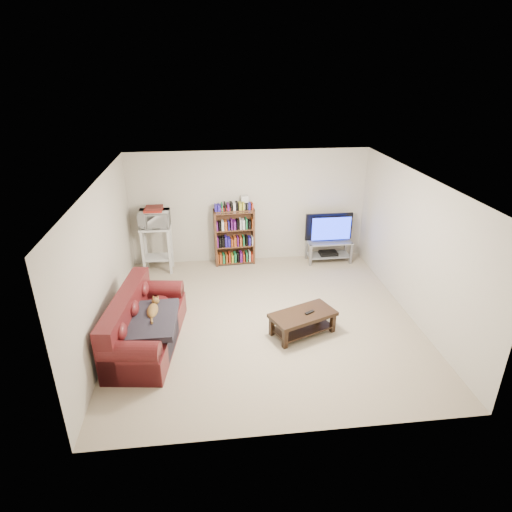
{
  "coord_description": "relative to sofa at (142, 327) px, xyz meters",
  "views": [
    {
      "loc": [
        -0.86,
        -6.16,
        3.96
      ],
      "look_at": [
        -0.1,
        0.4,
        1.0
      ],
      "focal_mm": 30.0,
      "sensor_mm": 36.0,
      "label": 1
    }
  ],
  "objects": [
    {
      "name": "remote",
      "position": [
        2.61,
        -0.01,
        0.08
      ],
      "size": [
        0.17,
        0.13,
        0.02
      ],
      "primitive_type": "cube",
      "rotation": [
        0.0,
        0.0,
        0.54
      ],
      "color": "black",
      "rests_on": "coffee_table"
    },
    {
      "name": "wall_front",
      "position": [
        1.96,
        -2.01,
        0.9
      ],
      "size": [
        5.0,
        0.0,
        5.0
      ],
      "primitive_type": "plane",
      "rotation": [
        -1.57,
        0.0,
        0.0
      ],
      "color": "beige",
      "rests_on": "ground"
    },
    {
      "name": "sofa",
      "position": [
        0.0,
        0.0,
        0.0
      ],
      "size": [
        1.1,
        2.07,
        0.85
      ],
      "rotation": [
        0.0,
        0.0,
        -0.13
      ],
      "color": "#571618",
      "rests_on": "floor"
    },
    {
      "name": "tv_stand",
      "position": [
        3.65,
        2.66,
        0.02
      ],
      "size": [
        0.96,
        0.44,
        0.48
      ],
      "rotation": [
        0.0,
        0.0,
        0.01
      ],
      "color": "#999EA3",
      "rests_on": "floor"
    },
    {
      "name": "microwave_stand",
      "position": [
        0.0,
        2.62,
        0.32
      ],
      "size": [
        0.62,
        0.46,
        0.98
      ],
      "rotation": [
        0.0,
        0.0,
        -0.02
      ],
      "color": "silver",
      "rests_on": "floor"
    },
    {
      "name": "bookshelf",
      "position": [
        1.61,
        2.79,
        0.33
      ],
      "size": [
        0.86,
        0.32,
        1.23
      ],
      "rotation": [
        0.0,
        0.0,
        0.06
      ],
      "color": "#4F2E1B",
      "rests_on": "floor"
    },
    {
      "name": "wall_right",
      "position": [
        4.46,
        0.49,
        0.9
      ],
      "size": [
        0.0,
        5.0,
        5.0
      ],
      "primitive_type": "plane",
      "rotation": [
        1.57,
        0.0,
        -1.57
      ],
      "color": "beige",
      "rests_on": "ground"
    },
    {
      "name": "game_boxes",
      "position": [
        0.0,
        2.62,
        1.03
      ],
      "size": [
        0.36,
        0.32,
        0.05
      ],
      "primitive_type": "cube",
      "rotation": [
        0.0,
        0.0,
        -0.02
      ],
      "color": "maroon",
      "rests_on": "microwave"
    },
    {
      "name": "shelf_clutter",
      "position": [
        1.71,
        2.81,
        1.03
      ],
      "size": [
        0.63,
        0.22,
        0.28
      ],
      "rotation": [
        0.0,
        0.0,
        0.06
      ],
      "color": "silver",
      "rests_on": "bookshelf"
    },
    {
      "name": "coffee_table",
      "position": [
        2.5,
        0.0,
        -0.04
      ],
      "size": [
        1.15,
        0.87,
        0.37
      ],
      "rotation": [
        0.0,
        0.0,
        0.39
      ],
      "color": "black",
      "rests_on": "floor"
    },
    {
      "name": "dvd_player",
      "position": [
        3.65,
        2.66,
        -0.11
      ],
      "size": [
        0.38,
        0.27,
        0.06
      ],
      "primitive_type": "cube",
      "rotation": [
        0.0,
        0.0,
        0.01
      ],
      "color": "black",
      "rests_on": "tv_stand"
    },
    {
      "name": "wall_left",
      "position": [
        -0.54,
        0.49,
        0.9
      ],
      "size": [
        0.0,
        5.0,
        5.0
      ],
      "primitive_type": "plane",
      "rotation": [
        1.57,
        0.0,
        1.57
      ],
      "color": "beige",
      "rests_on": "ground"
    },
    {
      "name": "television",
      "position": [
        3.65,
        2.66,
        0.47
      ],
      "size": [
        1.03,
        0.15,
        0.59
      ],
      "primitive_type": "imported",
      "rotation": [
        0.0,
        0.0,
        3.15
      ],
      "color": "black",
      "rests_on": "tv_stand"
    },
    {
      "name": "blanket",
      "position": [
        0.16,
        -0.16,
        0.2
      ],
      "size": [
        0.81,
        1.03,
        0.18
      ],
      "primitive_type": "cube",
      "rotation": [
        0.05,
        -0.04,
        -0.05
      ],
      "color": "#28252E",
      "rests_on": "sofa"
    },
    {
      "name": "microwave",
      "position": [
        0.0,
        2.62,
        0.84
      ],
      "size": [
        0.61,
        0.42,
        0.33
      ],
      "primitive_type": "imported",
      "rotation": [
        0.0,
        0.0,
        -0.02
      ],
      "color": "silver",
      "rests_on": "microwave_stand"
    },
    {
      "name": "wall_back",
      "position": [
        1.96,
        2.99,
        0.9
      ],
      "size": [
        5.0,
        0.0,
        5.0
      ],
      "primitive_type": "plane",
      "rotation": [
        1.57,
        0.0,
        0.0
      ],
      "color": "beige",
      "rests_on": "ground"
    },
    {
      "name": "ceiling",
      "position": [
        1.96,
        0.49,
        2.1
      ],
      "size": [
        5.0,
        5.0,
        0.0
      ],
      "primitive_type": "plane",
      "rotation": [
        3.14,
        0.0,
        0.0
      ],
      "color": "white",
      "rests_on": "ground"
    },
    {
      "name": "cat",
      "position": [
        0.18,
        0.02,
        0.26
      ],
      "size": [
        0.28,
        0.56,
        0.16
      ],
      "primitive_type": null,
      "rotation": [
        0.0,
        0.0,
        -0.13
      ],
      "color": "brown",
      "rests_on": "sofa"
    },
    {
      "name": "floor",
      "position": [
        1.96,
        0.49,
        -0.3
      ],
      "size": [
        5.0,
        5.0,
        0.0
      ],
      "primitive_type": "plane",
      "color": "#BCA98B",
      "rests_on": "ground"
    }
  ]
}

